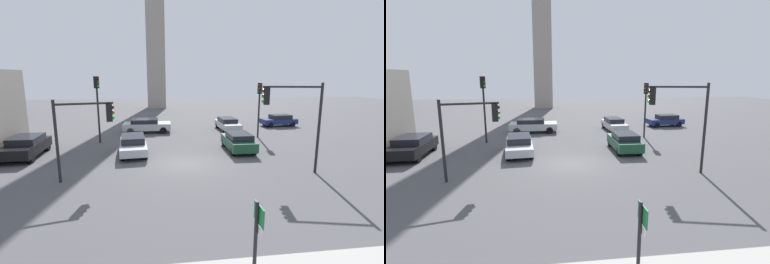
# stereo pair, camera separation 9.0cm
# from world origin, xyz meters

# --- Properties ---
(ground_plane) EXTENTS (109.47, 109.47, 0.00)m
(ground_plane) POSITION_xyz_m (0.00, 0.00, 0.00)
(ground_plane) COLOR #4C4C4F
(direction_sign) EXTENTS (0.13, 0.67, 2.52)m
(direction_sign) POSITION_xyz_m (0.66, -11.54, 1.69)
(direction_sign) COLOR black
(direction_sign) RESTS_ON ground_plane
(traffic_light_0) EXTENTS (0.47, 0.46, 5.13)m
(traffic_light_0) POSITION_xyz_m (7.74, 7.26, 3.58)
(traffic_light_0) COLOR black
(traffic_light_0) RESTS_ON ground_plane
(traffic_light_1) EXTENTS (3.39, 0.99, 5.40)m
(traffic_light_1) POSITION_xyz_m (6.17, -2.39, 3.85)
(traffic_light_1) COLOR black
(traffic_light_1) RESTS_ON ground_plane
(traffic_light_2) EXTENTS (0.49, 0.44, 5.73)m
(traffic_light_2) POSITION_xyz_m (-6.74, 6.90, 3.96)
(traffic_light_2) COLOR black
(traffic_light_2) RESTS_ON ground_plane
(traffic_light_3) EXTENTS (3.10, 0.91, 4.56)m
(traffic_light_3) POSITION_xyz_m (-5.74, -2.04, 3.23)
(traffic_light_3) COLOR black
(traffic_light_3) RESTS_ON ground_plane
(car_0) EXTENTS (4.82, 2.20, 1.41)m
(car_0) POSITION_xyz_m (-2.83, 11.04, 0.77)
(car_0) COLOR #ADB2B7
(car_0) RESTS_ON ground_plane
(car_1) EXTENTS (4.15, 2.02, 1.34)m
(car_1) POSITION_xyz_m (12.35, 12.78, 0.71)
(car_1) COLOR navy
(car_1) RESTS_ON ground_plane
(car_2) EXTENTS (2.31, 4.81, 1.36)m
(car_2) POSITION_xyz_m (-3.61, 3.00, 0.73)
(car_2) COLOR #ADB2B7
(car_2) RESTS_ON ground_plane
(car_3) EXTENTS (1.92, 4.16, 1.44)m
(car_3) POSITION_xyz_m (4.50, 2.79, 0.76)
(car_3) COLOR #19472D
(car_3) RESTS_ON ground_plane
(car_4) EXTENTS (1.96, 4.50, 1.33)m
(car_4) POSITION_xyz_m (5.78, 11.06, 0.71)
(car_4) COLOR #ADB2B7
(car_4) RESTS_ON ground_plane
(car_5) EXTENTS (2.23, 4.72, 1.49)m
(car_5) POSITION_xyz_m (-11.23, 3.16, 0.80)
(car_5) COLOR black
(car_5) RESTS_ON ground_plane
(skyline_tower) EXTENTS (3.20, 3.20, 36.55)m
(skyline_tower) POSITION_xyz_m (-1.59, 33.89, 18.28)
(skyline_tower) COLOR gray
(skyline_tower) RESTS_ON ground_plane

